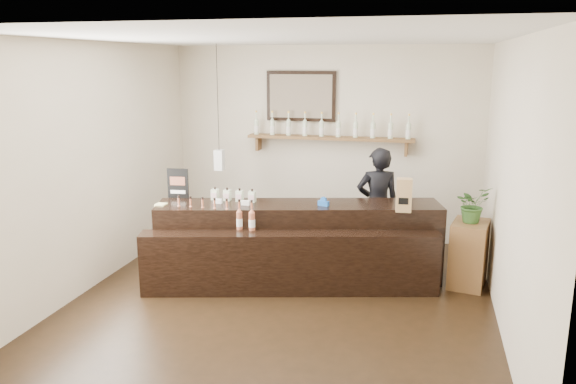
% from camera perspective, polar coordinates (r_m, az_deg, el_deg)
% --- Properties ---
extents(ground, '(5.00, 5.00, 0.00)m').
position_cam_1_polar(ground, '(6.29, -0.63, -11.01)').
color(ground, black).
rests_on(ground, ground).
extents(room_shell, '(5.00, 5.00, 5.00)m').
position_cam_1_polar(room_shell, '(5.80, -0.68, 4.52)').
color(room_shell, beige).
rests_on(room_shell, ground).
extents(back_wall_decor, '(2.66, 0.96, 1.69)m').
position_cam_1_polar(back_wall_decor, '(8.13, 2.49, 7.39)').
color(back_wall_decor, brown).
rests_on(back_wall_decor, ground).
extents(counter, '(3.39, 1.69, 1.09)m').
position_cam_1_polar(counter, '(6.64, 0.79, -5.59)').
color(counter, black).
rests_on(counter, ground).
extents(promo_sign, '(0.26, 0.05, 0.37)m').
position_cam_1_polar(promo_sign, '(6.99, -11.12, 0.87)').
color(promo_sign, black).
rests_on(promo_sign, counter).
extents(paper_bag, '(0.18, 0.14, 0.37)m').
position_cam_1_polar(paper_bag, '(6.37, 11.69, -0.31)').
color(paper_bag, '#A4864F').
rests_on(paper_bag, counter).
extents(tape_dispenser, '(0.14, 0.09, 0.11)m').
position_cam_1_polar(tape_dispenser, '(6.52, 3.62, -1.06)').
color(tape_dispenser, '#1955B1').
rests_on(tape_dispenser, counter).
extents(side_cabinet, '(0.48, 0.60, 0.77)m').
position_cam_1_polar(side_cabinet, '(6.90, 17.88, -6.01)').
color(side_cabinet, brown).
rests_on(side_cabinet, ground).
extents(potted_plant, '(0.50, 0.49, 0.42)m').
position_cam_1_polar(potted_plant, '(6.73, 18.23, -1.20)').
color(potted_plant, '#325C24').
rests_on(potted_plant, side_cabinet).
extents(shopkeeper, '(0.72, 0.57, 1.71)m').
position_cam_1_polar(shopkeeper, '(7.33, 9.10, -0.58)').
color(shopkeeper, black).
rests_on(shopkeeper, ground).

